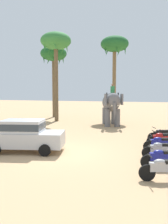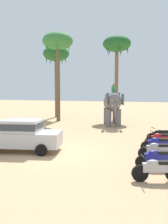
{
  "view_description": "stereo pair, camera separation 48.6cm",
  "coord_description": "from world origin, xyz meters",
  "px_view_note": "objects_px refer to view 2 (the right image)",
  "views": [
    {
      "loc": [
        5.03,
        -11.26,
        3.23
      ],
      "look_at": [
        -0.6,
        6.21,
        1.6
      ],
      "focal_mm": 38.11,
      "sensor_mm": 36.0,
      "label": 1
    },
    {
      "loc": [
        5.49,
        -11.1,
        3.23
      ],
      "look_at": [
        -0.6,
        6.21,
        1.6
      ],
      "focal_mm": 38.11,
      "sensor_mm": 36.0,
      "label": 2
    }
  ],
  "objects_px": {
    "motorcycle_end_of_row": "(161,135)",
    "palm_tree_far_back": "(117,47)",
    "motorcycle_second_in_row": "(157,158)",
    "motorcycle_fourth_in_row": "(158,144)",
    "palm_tree_behind_elephant": "(56,56)",
    "motorcycle_far_in_row": "(160,139)",
    "car_sedan_foreground": "(22,134)",
    "motorcycle_nearest_camera": "(157,169)",
    "motorcycle_mid_row": "(157,150)",
    "elephant_with_mahout": "(113,104)",
    "palm_tree_near_hut": "(58,44)"
  },
  "relations": [
    {
      "from": "motorcycle_far_in_row",
      "to": "palm_tree_behind_elephant",
      "type": "height_order",
      "value": "palm_tree_behind_elephant"
    },
    {
      "from": "car_sedan_foreground",
      "to": "motorcycle_end_of_row",
      "type": "distance_m",
      "value": 8.48
    },
    {
      "from": "palm_tree_behind_elephant",
      "to": "palm_tree_far_back",
      "type": "bearing_deg",
      "value": 4.7
    },
    {
      "from": "elephant_with_mahout",
      "to": "motorcycle_second_in_row",
      "type": "xyz_separation_m",
      "value": [
        4.46,
        -11.61,
        -1.53
      ]
    },
    {
      "from": "motorcycle_nearest_camera",
      "to": "palm_tree_behind_elephant",
      "type": "distance_m",
      "value": 23.29
    },
    {
      "from": "palm_tree_behind_elephant",
      "to": "motorcycle_far_in_row",
      "type": "bearing_deg",
      "value": -44.78
    },
    {
      "from": "motorcycle_nearest_camera",
      "to": "motorcycle_far_in_row",
      "type": "bearing_deg",
      "value": 90.38
    },
    {
      "from": "palm_tree_behind_elephant",
      "to": "palm_tree_far_back",
      "type": "height_order",
      "value": "palm_tree_far_back"
    },
    {
      "from": "palm_tree_near_hut",
      "to": "motorcycle_fourth_in_row",
      "type": "bearing_deg",
      "value": -44.04
    },
    {
      "from": "motorcycle_nearest_camera",
      "to": "motorcycle_second_in_row",
      "type": "height_order",
      "value": "same"
    },
    {
      "from": "motorcycle_nearest_camera",
      "to": "motorcycle_mid_row",
      "type": "distance_m",
      "value": 2.82
    },
    {
      "from": "motorcycle_second_in_row",
      "to": "motorcycle_far_in_row",
      "type": "xyz_separation_m",
      "value": [
        0.02,
        4.14,
        0.0
      ]
    },
    {
      "from": "motorcycle_second_in_row",
      "to": "palm_tree_near_hut",
      "type": "height_order",
      "value": "palm_tree_near_hut"
    },
    {
      "from": "motorcycle_end_of_row",
      "to": "palm_tree_far_back",
      "type": "relative_size",
      "value": 0.18
    },
    {
      "from": "motorcycle_far_in_row",
      "to": "motorcycle_end_of_row",
      "type": "relative_size",
      "value": 1.03
    },
    {
      "from": "motorcycle_second_in_row",
      "to": "motorcycle_mid_row",
      "type": "height_order",
      "value": "same"
    },
    {
      "from": "motorcycle_fourth_in_row",
      "to": "palm_tree_near_hut",
      "type": "xyz_separation_m",
      "value": [
        -10.67,
        10.32,
        7.67
      ]
    },
    {
      "from": "elephant_with_mahout",
      "to": "palm_tree_near_hut",
      "type": "bearing_deg",
      "value": 166.39
    },
    {
      "from": "motorcycle_second_in_row",
      "to": "motorcycle_fourth_in_row",
      "type": "distance_m",
      "value": 2.8
    },
    {
      "from": "car_sedan_foreground",
      "to": "motorcycle_mid_row",
      "type": "height_order",
      "value": "car_sedan_foreground"
    },
    {
      "from": "motorcycle_end_of_row",
      "to": "palm_tree_far_back",
      "type": "height_order",
      "value": "palm_tree_far_back"
    },
    {
      "from": "car_sedan_foreground",
      "to": "motorcycle_fourth_in_row",
      "type": "height_order",
      "value": "car_sedan_foreground"
    },
    {
      "from": "elephant_with_mahout",
      "to": "motorcycle_nearest_camera",
      "type": "relative_size",
      "value": 2.31
    },
    {
      "from": "motorcycle_end_of_row",
      "to": "palm_tree_near_hut",
      "type": "xyz_separation_m",
      "value": [
        -10.73,
        7.62,
        7.67
      ]
    },
    {
      "from": "motorcycle_mid_row",
      "to": "motorcycle_nearest_camera",
      "type": "bearing_deg",
      "value": -88.16
    },
    {
      "from": "motorcycle_nearest_camera",
      "to": "motorcycle_end_of_row",
      "type": "distance_m",
      "value": 6.91
    },
    {
      "from": "motorcycle_far_in_row",
      "to": "palm_tree_near_hut",
      "type": "height_order",
      "value": "palm_tree_near_hut"
    },
    {
      "from": "palm_tree_behind_elephant",
      "to": "motorcycle_fourth_in_row",
      "type": "bearing_deg",
      "value": -47.83
    },
    {
      "from": "motorcycle_second_in_row",
      "to": "palm_tree_near_hut",
      "type": "xyz_separation_m",
      "value": [
        -10.74,
        13.13,
        7.67
      ]
    },
    {
      "from": "motorcycle_mid_row",
      "to": "motorcycle_second_in_row",
      "type": "bearing_deg",
      "value": -88.49
    },
    {
      "from": "car_sedan_foreground",
      "to": "palm_tree_behind_elephant",
      "type": "relative_size",
      "value": 0.51
    },
    {
      "from": "car_sedan_foreground",
      "to": "motorcycle_mid_row",
      "type": "distance_m",
      "value": 7.0
    },
    {
      "from": "motorcycle_nearest_camera",
      "to": "motorcycle_second_in_row",
      "type": "xyz_separation_m",
      "value": [
        -0.05,
        1.4,
        0.0
      ]
    },
    {
      "from": "car_sedan_foreground",
      "to": "motorcycle_second_in_row",
      "type": "relative_size",
      "value": 2.55
    },
    {
      "from": "palm_tree_behind_elephant",
      "to": "motorcycle_end_of_row",
      "type": "bearing_deg",
      "value": -41.54
    },
    {
      "from": "motorcycle_nearest_camera",
      "to": "palm_tree_far_back",
      "type": "height_order",
      "value": "palm_tree_far_back"
    },
    {
      "from": "car_sedan_foreground",
      "to": "motorcycle_mid_row",
      "type": "bearing_deg",
      "value": 5.72
    },
    {
      "from": "elephant_with_mahout",
      "to": "motorcycle_fourth_in_row",
      "type": "relative_size",
      "value": 2.27
    },
    {
      "from": "elephant_with_mahout",
      "to": "motorcycle_mid_row",
      "type": "bearing_deg",
      "value": -66.52
    },
    {
      "from": "motorcycle_mid_row",
      "to": "palm_tree_far_back",
      "type": "height_order",
      "value": "palm_tree_far_back"
    },
    {
      "from": "car_sedan_foreground",
      "to": "motorcycle_second_in_row",
      "type": "bearing_deg",
      "value": -5.96
    },
    {
      "from": "motorcycle_fourth_in_row",
      "to": "palm_tree_near_hut",
      "type": "height_order",
      "value": "palm_tree_near_hut"
    },
    {
      "from": "motorcycle_fourth_in_row",
      "to": "palm_tree_far_back",
      "type": "xyz_separation_m",
      "value": [
        -5.25,
        14.57,
        7.8
      ]
    },
    {
      "from": "palm_tree_near_hut",
      "to": "palm_tree_far_back",
      "type": "height_order",
      "value": "palm_tree_far_back"
    },
    {
      "from": "motorcycle_second_in_row",
      "to": "palm_tree_behind_elephant",
      "type": "height_order",
      "value": "palm_tree_behind_elephant"
    },
    {
      "from": "motorcycle_second_in_row",
      "to": "motorcycle_end_of_row",
      "type": "distance_m",
      "value": 5.51
    },
    {
      "from": "motorcycle_mid_row",
      "to": "palm_tree_far_back",
      "type": "distance_m",
      "value": 18.52
    },
    {
      "from": "motorcycle_nearest_camera",
      "to": "palm_tree_behind_elephant",
      "type": "bearing_deg",
      "value": 125.09
    },
    {
      "from": "motorcycle_nearest_camera",
      "to": "motorcycle_fourth_in_row",
      "type": "bearing_deg",
      "value": 91.57
    },
    {
      "from": "motorcycle_second_in_row",
      "to": "motorcycle_fourth_in_row",
      "type": "relative_size",
      "value": 0.97
    }
  ]
}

